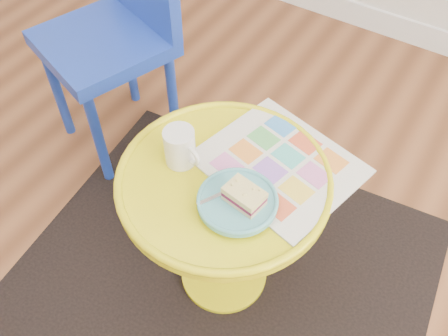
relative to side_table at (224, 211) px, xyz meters
The scene contains 9 objects.
room_walls 1.30m from the side_table, 152.97° to the left, with size 4.00×4.00×4.00m.
rug 0.37m from the side_table, 90.00° to the left, with size 1.30×1.10×0.01m, color black.
side_table is the anchor object (origin of this frame).
chair 0.79m from the side_table, 149.99° to the left, with size 0.51×0.51×0.91m.
newspaper 0.21m from the side_table, 49.22° to the left, with size 0.38×0.32×0.01m, color silver.
mug 0.24m from the side_table, behind, with size 0.11×0.08×0.11m.
plate 0.19m from the side_table, 37.81° to the right, with size 0.19×0.19×0.02m.
cake_slice 0.22m from the side_table, 30.52° to the right, with size 0.10×0.08×0.04m.
fork 0.19m from the side_table, 54.35° to the right, with size 0.08×0.13×0.00m.
Camera 1 is at (0.55, -0.24, 1.52)m, focal length 40.00 mm.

